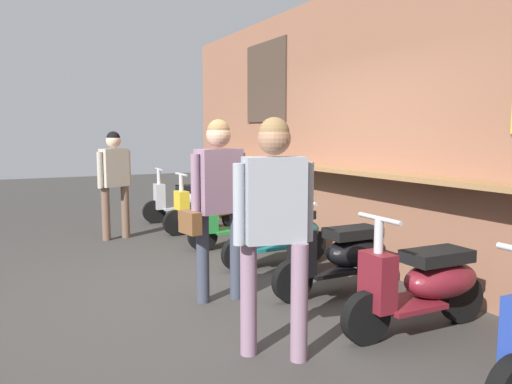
% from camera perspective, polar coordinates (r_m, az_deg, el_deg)
% --- Properties ---
extents(ground_plane, '(29.31, 29.31, 0.00)m').
position_cam_1_polar(ground_plane, '(5.15, -4.34, -11.19)').
color(ground_plane, '#383533').
extents(market_stall_facade, '(10.47, 0.61, 3.33)m').
position_cam_1_polar(market_stall_facade, '(5.98, 13.78, 7.27)').
color(market_stall_facade, '#8C5B44').
rests_on(market_stall_facade, ground_plane).
extents(scooter_silver, '(0.50, 1.40, 0.97)m').
position_cam_1_polar(scooter_silver, '(9.14, -7.96, -0.86)').
color(scooter_silver, '#B2B5BA').
rests_on(scooter_silver, ground_plane).
extents(scooter_yellow, '(0.46, 1.40, 0.97)m').
position_cam_1_polar(scooter_yellow, '(8.05, -5.22, -1.84)').
color(scooter_yellow, gold).
rests_on(scooter_yellow, ground_plane).
extents(scooter_green, '(0.46, 1.40, 0.97)m').
position_cam_1_polar(scooter_green, '(6.99, -1.59, -3.12)').
color(scooter_green, '#237533').
rests_on(scooter_green, ground_plane).
extents(scooter_teal, '(0.46, 1.40, 0.97)m').
position_cam_1_polar(scooter_teal, '(6.03, 2.96, -4.71)').
color(scooter_teal, '#197075').
rests_on(scooter_teal, ground_plane).
extents(scooter_black, '(0.46, 1.40, 0.97)m').
position_cam_1_polar(scooter_black, '(5.06, 9.84, -7.03)').
color(scooter_black, black).
rests_on(scooter_black, ground_plane).
extents(scooter_maroon, '(0.46, 1.40, 0.97)m').
position_cam_1_polar(scooter_maroon, '(4.28, 18.67, -9.84)').
color(scooter_maroon, maroon).
rests_on(scooter_maroon, ground_plane).
extents(shopper_with_handbag, '(0.34, 0.67, 1.71)m').
position_cam_1_polar(shopper_with_handbag, '(4.66, -4.38, 0.08)').
color(shopper_with_handbag, '#383D4C').
rests_on(shopper_with_handbag, ground_plane).
extents(shopper_browsing, '(0.37, 0.57, 1.69)m').
position_cam_1_polar(shopper_browsing, '(3.44, 2.06, -2.26)').
color(shopper_browsing, gray).
rests_on(shopper_browsing, ground_plane).
extents(shopper_passing, '(0.33, 0.52, 1.61)m').
position_cam_1_polar(shopper_passing, '(7.72, -15.81, 2.01)').
color(shopper_passing, brown).
rests_on(shopper_passing, ground_plane).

